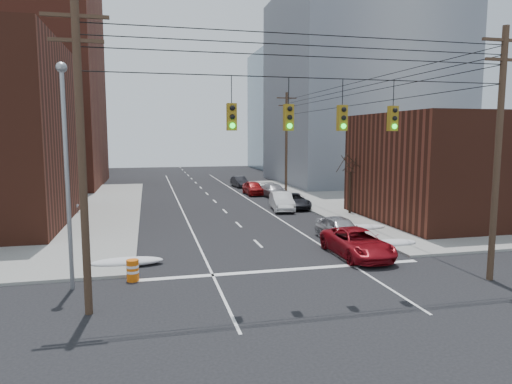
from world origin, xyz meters
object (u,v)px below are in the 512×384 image
parked_car_c (294,201)px  construction_barrel (133,270)px  lot_car_b (45,205)px  parked_car_a (340,229)px  parked_car_f (240,182)px  parked_car_d (274,191)px  lot_car_d (1,199)px  red_pickup (357,243)px  parked_car_e (253,188)px  lot_car_a (32,209)px  parked_car_b (282,201)px

parked_car_c → construction_barrel: 22.14m
parked_car_c → lot_car_b: 20.70m
parked_car_a → parked_car_f: parked_car_a is taller
parked_car_d → lot_car_d: (-25.18, -1.88, 0.22)m
parked_car_c → red_pickup: bearing=-94.0°
parked_car_c → lot_car_b: (-20.67, 1.09, 0.21)m
lot_car_b → parked_car_e: bearing=-81.1°
parked_car_d → parked_car_c: bearing=-97.3°
parked_car_a → lot_car_b: bearing=141.6°
parked_car_f → lot_car_d: 26.56m
parked_car_c → lot_car_a: (-21.34, -0.26, 0.15)m
parked_car_a → parked_car_d: 19.83m
parked_car_a → parked_car_e: size_ratio=1.01×
parked_car_c → parked_car_f: 17.48m
parked_car_b → lot_car_a: bearing=-173.8°
lot_car_a → lot_car_d: 6.59m
parked_car_e → lot_car_d: bearing=-170.5°
red_pickup → lot_car_b: size_ratio=1.03×
parked_car_b → lot_car_b: lot_car_b is taller
red_pickup → parked_car_e: (0.33, 26.02, 0.01)m
parked_car_a → parked_car_f: (-0.22, 30.12, -0.09)m
parked_car_d → lot_car_a: size_ratio=1.20×
lot_car_b → lot_car_a: bearing=138.4°
red_pickup → parked_car_f: red_pickup is taller
red_pickup → parked_car_e: bearing=88.7°
parked_car_b → parked_car_c: parked_car_b is taller
parked_car_b → construction_barrel: (-11.91, -16.89, -0.28)m
lot_car_d → construction_barrel: 25.74m
red_pickup → lot_car_a: same height
parked_car_e → lot_car_a: parked_car_e is taller
red_pickup → lot_car_b: bearing=137.0°
parked_car_a → lot_car_a: 23.65m
parked_car_d → parked_car_a: bearing=-100.0°
parked_car_a → parked_car_e: bearing=87.5°
parked_car_b → parked_car_d: (1.55, 7.90, -0.08)m
parked_car_b → lot_car_b: 19.38m
parked_car_c → lot_car_a: size_ratio=1.18×
construction_barrel → red_pickup: bearing=7.4°
parked_car_c → construction_barrel: parked_car_c is taller
lot_car_b → parked_car_a: bearing=-140.9°
red_pickup → parked_car_b: size_ratio=1.12×
parked_car_e → parked_car_f: parked_car_e is taller
parked_car_a → lot_car_a: parked_car_a is taller
red_pickup → parked_car_f: (0.33, 33.63, -0.08)m
parked_car_d → lot_car_d: 25.25m
parked_car_e → parked_car_f: bearing=88.4°
lot_car_d → parked_car_f: bearing=-62.7°
lot_car_b → construction_barrel: lot_car_b is taller
parked_car_a → parked_car_d: size_ratio=0.92×
parked_car_e → parked_car_c: bearing=-83.2°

